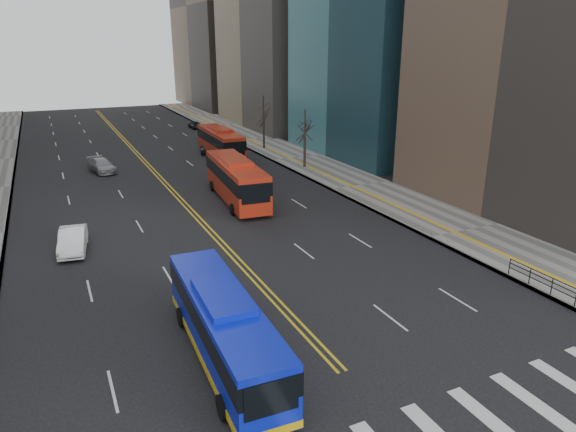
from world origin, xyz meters
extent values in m
cube|color=slate|center=(17.50, 45.00, 0.07)|extent=(7.00, 130.00, 0.15)
cube|color=silver|center=(3.55, 0.00, 0.01)|extent=(0.70, 4.00, 0.01)
cube|color=silver|center=(5.91, 0.00, 0.01)|extent=(0.70, 4.00, 0.01)
cube|color=silver|center=(8.27, 0.00, 0.01)|extent=(0.70, 4.00, 0.01)
cube|color=gold|center=(-0.20, 55.00, 0.01)|extent=(0.15, 100.00, 0.01)
cube|color=gold|center=(0.20, 55.00, 0.01)|extent=(0.15, 100.00, 0.01)
cube|color=brown|center=(29.00, 103.00, 21.00)|extent=(18.00, 30.00, 42.00)
cube|color=black|center=(14.30, 6.00, 1.15)|extent=(0.04, 6.00, 0.04)
cylinder|color=black|center=(14.30, 4.50, 0.65)|extent=(0.06, 0.06, 1.00)
cylinder|color=black|center=(14.30, 6.00, 0.65)|extent=(0.06, 0.06, 1.00)
cylinder|color=black|center=(14.30, 7.50, 0.65)|extent=(0.06, 0.06, 1.00)
cylinder|color=black|center=(14.30, 9.00, 0.65)|extent=(0.06, 0.06, 1.00)
cylinder|color=#2D221B|center=(16.00, 40.00, 1.75)|extent=(0.28, 0.28, 3.50)
cylinder|color=#2D221B|center=(16.00, 52.00, 1.88)|extent=(0.28, 0.28, 3.75)
cube|color=#0D1CC3|center=(-4.33, 8.12, 1.71)|extent=(2.80, 11.59, 2.72)
cube|color=black|center=(-4.33, 8.12, 2.25)|extent=(2.86, 11.61, 0.98)
cube|color=#0D1CC3|center=(-4.33, 8.12, 3.17)|extent=(2.06, 4.09, 0.40)
cube|color=gold|center=(-4.33, 8.12, 0.55)|extent=(2.86, 11.61, 0.35)
cylinder|color=black|center=(-5.66, 4.48, 0.50)|extent=(0.33, 1.01, 1.00)
cylinder|color=black|center=(-3.26, 4.40, 0.50)|extent=(0.33, 1.01, 1.00)
cylinder|color=black|center=(-5.40, 11.84, 0.50)|extent=(0.33, 1.01, 1.00)
cylinder|color=black|center=(-3.01, 11.76, 0.50)|extent=(0.33, 1.01, 1.00)
cube|color=red|center=(4.59, 31.27, 1.96)|extent=(3.82, 12.45, 3.21)
cube|color=black|center=(4.59, 31.27, 2.56)|extent=(3.88, 12.47, 1.14)
cube|color=red|center=(4.59, 31.27, 3.66)|extent=(2.59, 4.46, 0.40)
cylinder|color=black|center=(2.87, 27.49, 0.50)|extent=(0.38, 1.02, 1.00)
cylinder|color=black|center=(5.64, 27.25, 0.50)|extent=(0.38, 1.02, 1.00)
cylinder|color=black|center=(3.54, 35.30, 0.50)|extent=(0.38, 1.02, 1.00)
cylinder|color=black|center=(6.32, 35.06, 0.50)|extent=(0.38, 1.02, 1.00)
cube|color=red|center=(9.00, 49.20, 1.90)|extent=(3.05, 11.91, 3.09)
cube|color=black|center=(9.00, 49.20, 2.49)|extent=(3.11, 11.94, 1.10)
cube|color=red|center=(9.00, 49.20, 3.54)|extent=(2.28, 4.21, 0.40)
cylinder|color=black|center=(7.55, 45.46, 0.50)|extent=(0.33, 1.01, 1.00)
cylinder|color=black|center=(10.23, 45.38, 0.50)|extent=(0.33, 1.01, 1.00)
cylinder|color=black|center=(7.77, 53.03, 0.50)|extent=(0.33, 1.01, 1.00)
cylinder|color=black|center=(10.46, 52.95, 0.50)|extent=(0.33, 1.01, 1.00)
imported|color=white|center=(-9.69, 24.83, 0.79)|extent=(2.31, 4.98, 1.58)
imported|color=black|center=(8.44, 53.08, 0.78)|extent=(2.94, 4.91, 1.57)
imported|color=gray|center=(-5.24, 47.93, 0.73)|extent=(3.03, 5.34, 1.46)
imported|color=black|center=(12.50, 72.94, 0.54)|extent=(1.86, 3.94, 1.09)
camera|label=1|loc=(-10.33, -11.22, 13.73)|focal=32.00mm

